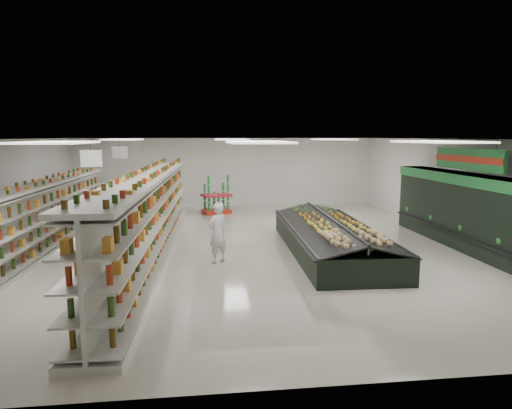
{
  "coord_description": "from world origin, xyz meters",
  "views": [
    {
      "loc": [
        -1.19,
        -13.46,
        3.28
      ],
      "look_at": [
        0.54,
        0.6,
        1.16
      ],
      "focal_mm": 32.0,
      "sensor_mm": 36.0,
      "label": 1
    }
  ],
  "objects": [
    {
      "name": "wall_right",
      "position": [
        7.0,
        0.0,
        1.6
      ],
      "size": [
        0.02,
        16.0,
        3.2
      ],
      "primitive_type": "cube",
      "color": "white",
      "rests_on": "floor"
    },
    {
      "name": "floor",
      "position": [
        0.0,
        0.0,
        0.0
      ],
      "size": [
        16.0,
        16.0,
        0.0
      ],
      "primitive_type": "plane",
      "color": "beige",
      "rests_on": "ground"
    },
    {
      "name": "shopper_main",
      "position": [
        -0.77,
        -1.82,
        0.8
      ],
      "size": [
        0.69,
        0.66,
        1.6
      ],
      "primitive_type": "imported",
      "rotation": [
        0.0,
        0.0,
        3.83
      ],
      "color": "white",
      "rests_on": "floor"
    },
    {
      "name": "produce_wall_case",
      "position": [
        6.53,
        -1.5,
        1.24
      ],
      "size": [
        0.93,
        8.0,
        2.2
      ],
      "color": "black",
      "rests_on": "floor"
    },
    {
      "name": "soda_endcap",
      "position": [
        -0.53,
        5.87,
        0.73
      ],
      "size": [
        1.36,
        1.12,
        1.5
      ],
      "rotation": [
        0.0,
        0.0,
        0.31
      ],
      "color": "#B62814",
      "rests_on": "floor"
    },
    {
      "name": "ceiling",
      "position": [
        0.0,
        0.0,
        3.2
      ],
      "size": [
        14.0,
        16.0,
        0.02
      ],
      "primitive_type": "cube",
      "color": "white",
      "rests_on": "wall_back"
    },
    {
      "name": "aisle_sign_near",
      "position": [
        -3.8,
        -2.0,
        2.75
      ],
      "size": [
        0.52,
        0.06,
        0.75
      ],
      "color": "white",
      "rests_on": "ceiling"
    },
    {
      "name": "shopper_background",
      "position": [
        -3.93,
        4.05,
        0.93
      ],
      "size": [
        0.88,
        1.05,
        1.86
      ],
      "primitive_type": "imported",
      "rotation": [
        0.0,
        0.0,
        1.15
      ],
      "color": "tan",
      "rests_on": "floor"
    },
    {
      "name": "gondola_center",
      "position": [
        -2.56,
        -0.8,
        1.04
      ],
      "size": [
        1.5,
        13.15,
        2.28
      ],
      "rotation": [
        0.0,
        0.0,
        -0.04
      ],
      "color": "beige",
      "rests_on": "floor"
    },
    {
      "name": "hortifruti_banner",
      "position": [
        6.25,
        -1.5,
        2.65
      ],
      "size": [
        0.12,
        3.2,
        0.95
      ],
      "color": "#1F7632",
      "rests_on": "ceiling"
    },
    {
      "name": "wall_front",
      "position": [
        0.0,
        -8.0,
        1.6
      ],
      "size": [
        14.0,
        0.02,
        3.2
      ],
      "primitive_type": "cube",
      "color": "white",
      "rests_on": "floor"
    },
    {
      "name": "wall_back",
      "position": [
        0.0,
        8.0,
        1.6
      ],
      "size": [
        14.0,
        0.02,
        3.2
      ],
      "primitive_type": "cube",
      "color": "white",
      "rests_on": "floor"
    },
    {
      "name": "produce_island",
      "position": [
        2.49,
        -1.05,
        0.45
      ],
      "size": [
        2.62,
        6.69,
        0.99
      ],
      "rotation": [
        0.0,
        0.0,
        -0.03
      ],
      "color": "black",
      "rests_on": "floor"
    },
    {
      "name": "gondola_left",
      "position": [
        -5.76,
        0.06,
        0.9
      ],
      "size": [
        1.2,
        11.31,
        1.96
      ],
      "rotation": [
        0.0,
        0.0,
        -0.03
      ],
      "color": "beige",
      "rests_on": "floor"
    },
    {
      "name": "aisle_sign_far",
      "position": [
        -3.8,
        2.0,
        2.75
      ],
      "size": [
        0.52,
        0.06,
        0.75
      ],
      "color": "white",
      "rests_on": "ceiling"
    }
  ]
}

